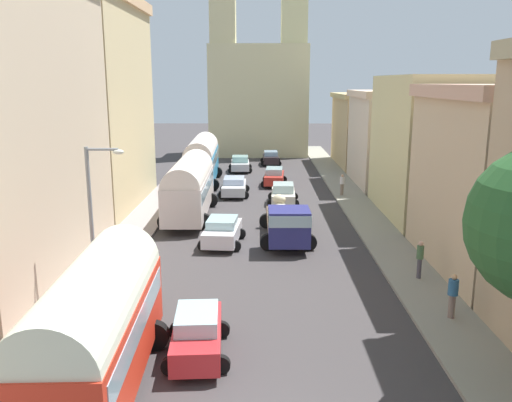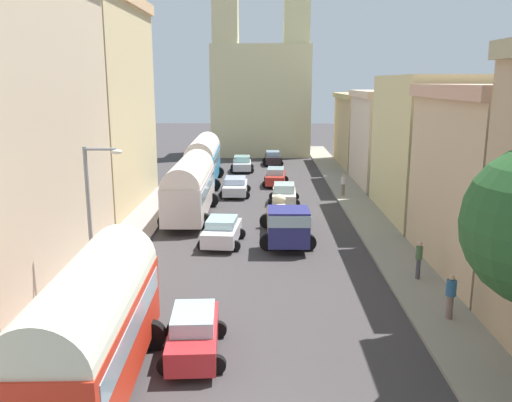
{
  "view_description": "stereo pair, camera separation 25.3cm",
  "coord_description": "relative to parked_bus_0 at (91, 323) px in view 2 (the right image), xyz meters",
  "views": [
    {
      "loc": [
        0.26,
        -10.55,
        8.79
      ],
      "look_at": [
        0.0,
        19.72,
        1.95
      ],
      "focal_mm": 37.2,
      "sensor_mm": 36.0,
      "label": 1
    },
    {
      "loc": [
        0.52,
        -10.55,
        8.79
      ],
      "look_at": [
        0.0,
        19.72,
        1.95
      ],
      "focal_mm": 37.2,
      "sensor_mm": 36.0,
      "label": 2
    }
  ],
  "objects": [
    {
      "name": "car_5",
      "position": [
        2.54,
        27.19,
        -1.43
      ],
      "size": [
        2.4,
        4.18,
        1.44
      ],
      "color": "silver",
      "rests_on": "ground"
    },
    {
      "name": "building_right_3",
      "position": [
        15.4,
        31.8,
        1.88
      ],
      "size": [
        5.6,
        9.31,
        8.05
      ],
      "color": "beige",
      "rests_on": "ground"
    },
    {
      "name": "car_3",
      "position": [
        2.56,
        2.18,
        -1.39
      ],
      "size": [
        2.28,
        3.89,
        1.54
      ],
      "color": "red",
      "rests_on": "ground"
    },
    {
      "name": "sidewalk_right",
      "position": [
        11.6,
        23.85,
        -2.1
      ],
      "size": [
        2.5,
        70.0,
        0.14
      ],
      "primitive_type": "cube",
      "color": "gray",
      "rests_on": "ground"
    },
    {
      "name": "pedestrian_1",
      "position": [
        10.96,
        26.79,
        -1.16
      ],
      "size": [
        0.46,
        0.46,
        1.79
      ],
      "color": "#7E685C",
      "rests_on": "ground"
    },
    {
      "name": "ground_plane",
      "position": [
        4.35,
        23.85,
        -2.17
      ],
      "size": [
        154.0,
        154.0,
        0.0
      ],
      "primitive_type": "plane",
      "color": "#3C3839"
    },
    {
      "name": "pedestrian_0",
      "position": [
        11.75,
        8.89,
        -1.08
      ],
      "size": [
        0.33,
        0.33,
        1.88
      ],
      "color": "#47424D",
      "rests_on": "ground"
    },
    {
      "name": "cargo_truck_0",
      "position": [
        6.08,
        14.61,
        -0.96
      ],
      "size": [
        3.07,
        7.43,
        2.32
      ],
      "color": "navy",
      "rests_on": "ground"
    },
    {
      "name": "car_0",
      "position": [
        6.28,
        24.32,
        -1.42
      ],
      "size": [
        2.36,
        3.8,
        1.51
      ],
      "color": "beige",
      "rests_on": "ground"
    },
    {
      "name": "streetlamp_near",
      "position": [
        -1.95,
        6.69,
        1.59
      ],
      "size": [
        1.54,
        0.28,
        6.33
      ],
      "color": "gray",
      "rests_on": "ground"
    },
    {
      "name": "car_1",
      "position": [
        5.8,
        31.48,
        -1.41
      ],
      "size": [
        2.34,
        4.19,
        1.51
      ],
      "color": "#AD2920",
      "rests_on": "ground"
    },
    {
      "name": "building_right_2",
      "position": [
        15.85,
        20.97,
        2.42
      ],
      "size": [
        5.99,
        10.37,
        9.19
      ],
      "color": "#D0C087",
      "rests_on": "ground"
    },
    {
      "name": "parked_bus_2",
      "position": [
        -0.49,
        32.02,
        0.12
      ],
      "size": [
        3.43,
        9.93,
        4.13
      ],
      "color": "teal",
      "rests_on": "ground"
    },
    {
      "name": "pedestrian_2",
      "position": [
        11.77,
        4.8,
        -1.11
      ],
      "size": [
        0.49,
        0.49,
        1.86
      ],
      "color": "#7A655C",
      "rests_on": "ground"
    },
    {
      "name": "sidewalk_left",
      "position": [
        -2.9,
        23.85,
        -2.1
      ],
      "size": [
        2.5,
        70.0,
        0.14
      ],
      "primitive_type": "cube",
      "color": "gray",
      "rests_on": "ground"
    },
    {
      "name": "distant_church",
      "position": [
        4.35,
        51.04,
        5.76
      ],
      "size": [
        11.64,
        6.9,
        22.56
      ],
      "color": "beige",
      "rests_on": "ground"
    },
    {
      "name": "car_4",
      "position": [
        2.52,
        14.28,
        -1.41
      ],
      "size": [
        2.51,
        3.9,
        1.5
      ],
      "color": "silver",
      "rests_on": "ground"
    },
    {
      "name": "parked_bus_0",
      "position": [
        0.0,
        0.0,
        0.0
      ],
      "size": [
        3.52,
        8.19,
        3.97
      ],
      "color": "red",
      "rests_on": "ground"
    },
    {
      "name": "car_2",
      "position": [
        5.71,
        43.09,
        -1.42
      ],
      "size": [
        2.25,
        3.74,
        1.47
      ],
      "color": "black",
      "rests_on": "ground"
    },
    {
      "name": "building_left_1",
      "position": [
        -6.68,
        9.84,
        4.74
      ],
      "size": [
        5.56,
        14.07,
        13.78
      ],
      "color": "#CBB294",
      "rests_on": "ground"
    },
    {
      "name": "car_6",
      "position": [
        2.58,
        38.61,
        -1.4
      ],
      "size": [
        2.44,
        3.74,
        1.56
      ],
      "color": "silver",
      "rests_on": "ground"
    },
    {
      "name": "parked_bus_1",
      "position": [
        -0.04,
        20.29,
        0.0
      ],
      "size": [
        3.37,
        9.59,
        3.96
      ],
      "color": "beige",
      "rests_on": "ground"
    },
    {
      "name": "building_right_4",
      "position": [
        15.77,
        42.62,
        1.64
      ],
      "size": [
        6.43,
        11.0,
        7.58
      ],
      "color": "tan",
      "rests_on": "ground"
    },
    {
      "name": "building_right_1",
      "position": [
        15.75,
        10.45,
        2.19
      ],
      "size": [
        6.39,
        9.63,
        8.67
      ],
      "color": "#C9AC88",
      "rests_on": "ground"
    },
    {
      "name": "building_left_2",
      "position": [
        -6.72,
        23.6,
        5.16
      ],
      "size": [
        5.66,
        12.89,
        14.58
      ],
      "color": "#CEB786",
      "rests_on": "ground"
    }
  ]
}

